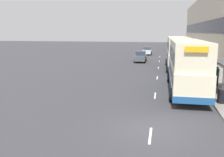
% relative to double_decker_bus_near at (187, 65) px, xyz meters
% --- Properties ---
extents(ground_plane, '(220.00, 220.00, 0.00)m').
position_rel_double_decker_bus_near_xyz_m(ground_plane, '(-2.47, -9.14, -2.29)').
color(ground_plane, '#38383D').
extents(pavement, '(5.00, 93.00, 0.14)m').
position_rel_double_decker_bus_near_xyz_m(pavement, '(4.03, 29.36, -2.22)').
color(pavement, gray).
rests_on(pavement, ground_plane).
extents(terrace_facade, '(3.10, 93.00, 13.07)m').
position_rel_double_decker_bus_near_xyz_m(terrace_facade, '(8.01, 29.36, 4.25)').
color(terrace_facade, beige).
rests_on(terrace_facade, ground_plane).
extents(lane_mark_0, '(0.12, 2.00, 0.01)m').
position_rel_double_decker_bus_near_xyz_m(lane_mark_0, '(-2.47, -9.86, -2.28)').
color(lane_mark_0, silver).
rests_on(lane_mark_0, ground_plane).
extents(lane_mark_1, '(0.12, 2.00, 0.01)m').
position_rel_double_decker_bus_near_xyz_m(lane_mark_1, '(-2.47, -1.95, -2.28)').
color(lane_mark_1, silver).
rests_on(lane_mark_1, ground_plane).
extents(lane_mark_2, '(0.12, 2.00, 0.01)m').
position_rel_double_decker_bus_near_xyz_m(lane_mark_2, '(-2.47, 5.96, -2.28)').
color(lane_mark_2, silver).
rests_on(lane_mark_2, ground_plane).
extents(lane_mark_3, '(0.12, 2.00, 0.01)m').
position_rel_double_decker_bus_near_xyz_m(lane_mark_3, '(-2.47, 13.87, -2.28)').
color(lane_mark_3, silver).
rests_on(lane_mark_3, ground_plane).
extents(lane_mark_4, '(0.12, 2.00, 0.01)m').
position_rel_double_decker_bus_near_xyz_m(lane_mark_4, '(-2.47, 21.78, -2.28)').
color(lane_mark_4, silver).
rests_on(lane_mark_4, ground_plane).
extents(lane_mark_5, '(0.12, 2.00, 0.01)m').
position_rel_double_decker_bus_near_xyz_m(lane_mark_5, '(-2.47, 29.69, -2.28)').
color(lane_mark_5, silver).
rests_on(lane_mark_5, ground_plane).
extents(double_decker_bus_near, '(2.85, 11.29, 4.30)m').
position_rel_double_decker_bus_near_xyz_m(double_decker_bus_near, '(0.00, 0.00, 0.00)').
color(double_decker_bus_near, beige).
rests_on(double_decker_bus_near, ground_plane).
extents(double_decker_bus_ahead, '(2.85, 11.00, 4.30)m').
position_rel_double_decker_bus_near_xyz_m(double_decker_bus_ahead, '(-0.05, 13.12, -0.00)').
color(double_decker_bus_ahead, beige).
rests_on(double_decker_bus_ahead, ground_plane).
extents(car_0, '(1.95, 4.21, 1.78)m').
position_rel_double_decker_bus_near_xyz_m(car_0, '(0.63, 25.86, -1.41)').
color(car_0, maroon).
rests_on(car_0, ground_plane).
extents(car_1, '(1.97, 3.93, 1.70)m').
position_rel_double_decker_bus_near_xyz_m(car_1, '(-5.26, 33.43, -1.44)').
color(car_1, silver).
rests_on(car_1, ground_plane).
extents(car_2, '(1.92, 4.26, 1.81)m').
position_rel_double_decker_bus_near_xyz_m(car_2, '(-5.54, 20.16, -1.40)').
color(car_2, '#4C5156').
rests_on(car_2, ground_plane).
extents(pedestrian_1, '(0.35, 0.35, 1.79)m').
position_rel_double_decker_bus_near_xyz_m(pedestrian_1, '(2.91, 2.14, -1.23)').
color(pedestrian_1, '#23232D').
rests_on(pedestrian_1, ground_plane).
extents(litter_bin, '(0.55, 0.55, 1.05)m').
position_rel_double_decker_bus_near_xyz_m(litter_bin, '(2.08, -3.66, -1.62)').
color(litter_bin, black).
rests_on(litter_bin, ground_plane).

